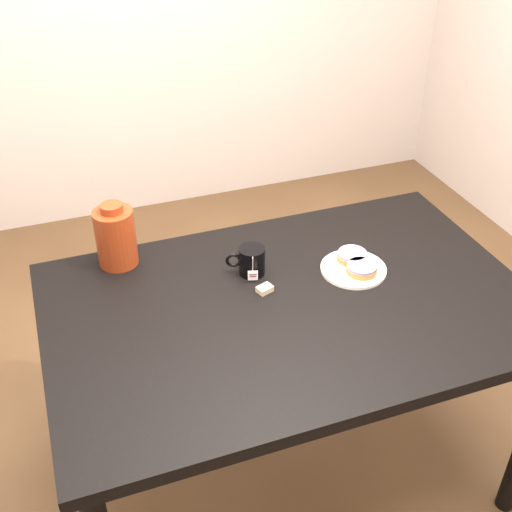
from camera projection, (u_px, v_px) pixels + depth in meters
name	position (u px, v px, depth m)	size (l,w,h in m)	color
ground_plane	(284.00, 467.00, 2.28)	(4.00, 4.00, 0.00)	brown
table	(290.00, 324.00, 1.90)	(1.40, 0.90, 0.75)	black
plate	(353.00, 268.00, 1.98)	(0.20, 0.20, 0.02)	white
bagel_back	(352.00, 256.00, 2.00)	(0.11, 0.11, 0.03)	brown
bagel_front	(362.00, 269.00, 1.95)	(0.09, 0.09, 0.03)	brown
mug	(251.00, 261.00, 1.95)	(0.13, 0.10, 0.09)	black
teabag_pouch	(265.00, 289.00, 1.89)	(0.04, 0.03, 0.02)	#C6B793
bagel_package	(116.00, 237.00, 1.96)	(0.15, 0.15, 0.21)	#5C1B0C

